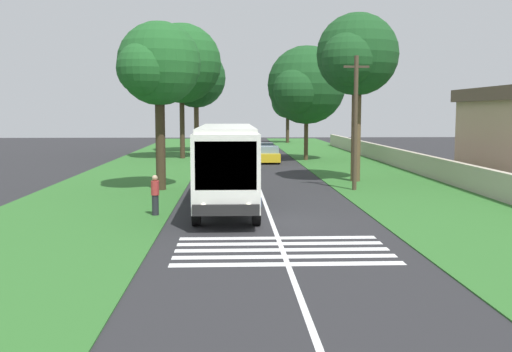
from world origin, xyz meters
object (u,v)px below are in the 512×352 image
object	(u,v)px
roadside_tree_right_0	(355,58)
pedestrian	(155,195)
trailing_car_0	(232,162)
trailing_car_1	(269,155)
roadside_tree_left_0	(195,80)
roadside_tree_left_1	(180,65)
roadside_tree_left_2	(158,67)
utility_pole	(355,121)
roadside_tree_right_1	(287,103)
roadside_tree_right_2	(305,87)
coach_bus	(227,162)
trailing_minibus_0	(229,137)
trailing_car_2	(264,151)

from	to	relation	value
roadside_tree_right_0	pedestrian	xyz separation A→B (m)	(-12.22, 10.83, -6.78)
trailing_car_0	trailing_car_1	distance (m)	7.54
roadside_tree_left_0	roadside_tree_right_0	world-z (taller)	roadside_tree_left_0
trailing_car_0	roadside_tree_left_1	xyz separation A→B (m)	(11.78, 4.72, 7.98)
roadside_tree_right_0	trailing_car_1	bearing A→B (deg)	17.27
roadside_tree_left_2	roadside_tree_right_0	bearing A→B (deg)	-72.33
roadside_tree_left_1	utility_pole	world-z (taller)	roadside_tree_left_1
roadside_tree_right_1	roadside_tree_left_1	bearing A→B (deg)	156.01
roadside_tree_right_2	roadside_tree_left_2	bearing A→B (deg)	152.46
trailing_car_0	utility_pole	world-z (taller)	utility_pole
utility_pole	pedestrian	size ratio (longest dim) A/B	4.36
coach_bus	utility_pole	size ratio (longest dim) A/B	1.52
trailing_minibus_0	roadside_tree_left_2	xyz separation A→B (m)	(-33.96, 3.82, 5.27)
roadside_tree_left_1	roadside_tree_right_1	world-z (taller)	roadside_tree_left_1
trailing_car_1	utility_pole	bearing A→B (deg)	-169.01
roadside_tree_left_0	roadside_tree_right_0	distance (m)	30.84
trailing_car_2	trailing_minibus_0	size ratio (longest dim) A/B	0.72
trailing_minibus_0	pedestrian	distance (m)	42.57
roadside_tree_left_0	utility_pole	size ratio (longest dim) A/B	1.52
roadside_tree_right_0	trailing_car_2	bearing A→B (deg)	12.43
coach_bus	roadside_tree_left_1	xyz separation A→B (m)	(29.69, 4.49, 6.50)
roadside_tree_right_2	utility_pole	bearing A→B (deg)	-179.33
trailing_minibus_0	roadside_tree_right_2	bearing A→B (deg)	-153.50
trailing_car_0	roadside_tree_right_2	bearing A→B (deg)	-35.41
roadside_tree_right_2	pedestrian	distance (m)	30.99
trailing_minibus_0	roadside_tree_left_1	world-z (taller)	roadside_tree_left_1
trailing_car_1	roadside_tree_left_2	size ratio (longest dim) A/B	0.47
roadside_tree_left_0	roadside_tree_right_2	bearing A→B (deg)	-138.69
roadside_tree_left_2	roadside_tree_right_0	distance (m)	12.27
utility_pole	pedestrian	world-z (taller)	utility_pole
trailing_car_2	coach_bus	bearing A→B (deg)	173.73
coach_bus	trailing_minibus_0	world-z (taller)	coach_bus
trailing_car_0	roadside_tree_right_1	world-z (taller)	roadside_tree_right_1
roadside_tree_right_2	roadside_tree_left_1	bearing A→B (deg)	77.27
roadside_tree_right_1	trailing_car_2	bearing A→B (deg)	170.23
roadside_tree_left_0	pedestrian	distance (m)	41.39
roadside_tree_left_1	utility_pole	distance (m)	26.66
trailing_car_0	roadside_tree_right_1	distance (m)	41.01
coach_bus	roadside_tree_right_0	bearing A→B (deg)	-36.72
trailing_minibus_0	trailing_car_2	bearing A→B (deg)	-161.30
trailing_car_0	pedestrian	world-z (taller)	pedestrian
roadside_tree_right_2	utility_pole	distance (m)	21.19
utility_pole	trailing_car_0	bearing A→B (deg)	30.02
trailing_car_0	coach_bus	bearing A→B (deg)	179.28
trailing_minibus_0	roadside_tree_left_1	size ratio (longest dim) A/B	0.48
coach_bus	roadside_tree_left_2	distance (m)	9.09
roadside_tree_right_0	pedestrian	world-z (taller)	roadside_tree_right_0
trailing_car_2	trailing_car_1	bearing A→B (deg)	-179.62
coach_bus	roadside_tree_left_0	xyz separation A→B (m)	(39.10, 3.73, 5.67)
trailing_car_1	roadside_tree_left_2	bearing A→B (deg)	158.03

